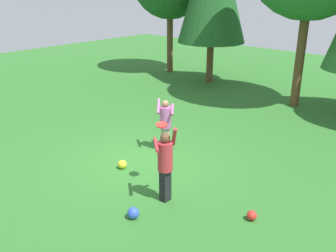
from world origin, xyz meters
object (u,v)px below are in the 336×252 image
frisbee (162,125)px  ball_red (252,215)px  person_thrower (165,161)px  ball_blue (133,213)px  person_catcher (165,121)px  ball_yellow (122,164)px

frisbee → ball_red: size_ratio=1.73×
ball_red → person_thrower: bearing=-160.9°
person_thrower → ball_blue: (-0.03, -0.98, -0.87)m
person_catcher → ball_blue: person_catcher is taller
frisbee → ball_yellow: bearing=-177.2°
person_thrower → person_catcher: person_thrower is taller
person_thrower → ball_yellow: bearing=29.5°
person_catcher → ball_yellow: size_ratio=6.53×
ball_red → ball_yellow: bearing=-176.0°
ball_yellow → ball_blue: bearing=-35.8°
person_catcher → ball_blue: size_ratio=6.08×
person_thrower → ball_yellow: 2.15m
person_catcher → ball_red: size_ratio=7.22×
person_thrower → ball_blue: size_ratio=7.17×
person_catcher → ball_red: person_catcher is taller
person_thrower → ball_blue: bearing=129.3°
person_thrower → ball_yellow: size_ratio=7.70×
person_catcher → ball_yellow: 1.85m
frisbee → ball_blue: size_ratio=1.46×
ball_red → frisbee: bearing=-175.3°
person_thrower → frisbee: person_thrower is taller
person_thrower → frisbee: (-0.53, 0.46, 0.61)m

